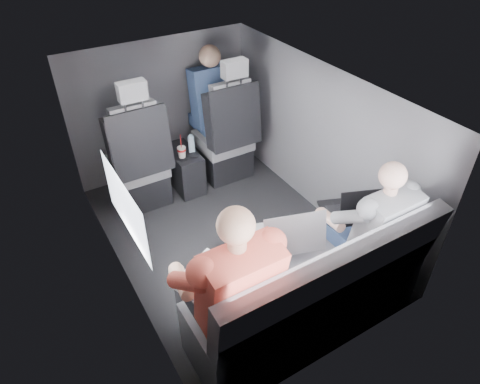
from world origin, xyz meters
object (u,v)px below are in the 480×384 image
rear_bench (310,298)px  center_console (184,169)px  laptop_white (211,277)px  passenger_rear_right (366,227)px  soda_cup (182,152)px  passenger_rear_left (227,287)px  front_seat_left (138,167)px  laptop_black (354,209)px  water_bottle (191,144)px  passenger_front_right (212,98)px  laptop_silver (284,235)px  front_seat_right (226,141)px

rear_bench → center_console: bearing=90.0°
laptop_white → passenger_rear_right: bearing=-6.4°
laptop_white → passenger_rear_right: (1.10, -0.12, -0.03)m
soda_cup → passenger_rear_left: size_ratio=0.19×
front_seat_left → laptop_black: size_ratio=2.81×
front_seat_left → soda_cup: front_seat_left is taller
passenger_rear_left → passenger_rear_right: size_ratio=1.09×
front_seat_left → water_bottle: size_ratio=7.09×
laptop_black → passenger_rear_left: (-1.11, -0.17, 0.01)m
water_bottle → laptop_black: laptop_black is taller
rear_bench → passenger_front_right: size_ratio=1.90×
passenger_front_right → front_seat_left: bearing=-163.9°
passenger_rear_left → center_console: bearing=73.2°
center_console → rear_bench: (-0.00, -1.94, 0.11)m
front_seat_left → passenger_front_right: (0.90, 0.26, 0.35)m
passenger_rear_left → passenger_front_right: bearing=64.1°
center_console → passenger_rear_left: passenger_rear_left is taller
center_console → water_bottle: (0.08, -0.05, 0.28)m
laptop_white → center_console: bearing=71.0°
laptop_white → laptop_silver: size_ratio=1.05×
front_seat_right → passenger_rear_right: size_ratio=1.07×
laptop_silver → passenger_rear_right: size_ratio=0.39×
center_console → passenger_front_right: size_ratio=0.57×
center_console → passenger_front_right: passenger_front_right is taller
center_console → laptop_white: laptop_white is taller
soda_cup → laptop_white: size_ratio=0.50×
center_console → laptop_white: 1.87m
front_seat_right → laptop_silver: 1.70m
front_seat_right → passenger_front_right: size_ratio=1.50×
center_console → passenger_front_right: (0.45, 0.22, 0.55)m
water_bottle → front_seat_right: bearing=1.1°
passenger_front_right → rear_bench: bearing=-101.7°
laptop_white → laptop_silver: (0.57, 0.07, 0.00)m
soda_cup → passenger_front_right: 0.66m
soda_cup → water_bottle: 0.14m
rear_bench → soda_cup: bearing=91.5°
soda_cup → laptop_black: size_ratio=0.54×
front_seat_left → front_seat_right: 0.90m
soda_cup → laptop_silver: bearing=-89.1°
laptop_silver → laptop_black: 0.58m
laptop_black → passenger_front_right: size_ratio=0.54×
laptop_white → front_seat_left: bearing=85.2°
front_seat_left → laptop_white: front_seat_left is taller
front_seat_left → rear_bench: bearing=-76.7°
front_seat_right → center_console: bearing=174.9°
front_seat_left → rear_bench: 1.96m
passenger_front_right → passenger_rear_left: bearing=-115.9°
rear_bench → laptop_white: (-0.59, 0.22, 0.33)m
front_seat_right → front_seat_left: bearing=180.0°
passenger_front_right → laptop_black: bearing=-86.8°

